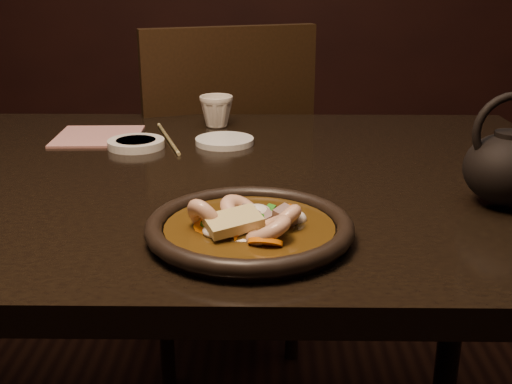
{
  "coord_description": "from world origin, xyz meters",
  "views": [
    {
      "loc": [
        0.25,
        -1.03,
        1.08
      ],
      "look_at": [
        0.24,
        -0.24,
        0.8
      ],
      "focal_mm": 45.0,
      "sensor_mm": 36.0,
      "label": 1
    }
  ],
  "objects_px": {
    "table": "(121,214)",
    "plate": "(250,229)",
    "chair": "(218,185)",
    "teapot": "(507,165)",
    "tea_cup": "(216,110)"
  },
  "relations": [
    {
      "from": "table",
      "to": "tea_cup",
      "type": "xyz_separation_m",
      "value": [
        0.15,
        0.33,
        0.11
      ]
    },
    {
      "from": "plate",
      "to": "teapot",
      "type": "height_order",
      "value": "teapot"
    },
    {
      "from": "chair",
      "to": "tea_cup",
      "type": "height_order",
      "value": "chair"
    },
    {
      "from": "chair",
      "to": "tea_cup",
      "type": "distance_m",
      "value": 0.39
    },
    {
      "from": "plate",
      "to": "teapot",
      "type": "relative_size",
      "value": 1.64
    },
    {
      "from": "table",
      "to": "tea_cup",
      "type": "bearing_deg",
      "value": 66.07
    },
    {
      "from": "teapot",
      "to": "plate",
      "type": "bearing_deg",
      "value": -165.26
    },
    {
      "from": "table",
      "to": "tea_cup",
      "type": "height_order",
      "value": "tea_cup"
    },
    {
      "from": "table",
      "to": "plate",
      "type": "xyz_separation_m",
      "value": [
        0.23,
        -0.28,
        0.09
      ]
    },
    {
      "from": "table",
      "to": "plate",
      "type": "relative_size",
      "value": 5.95
    },
    {
      "from": "chair",
      "to": "plate",
      "type": "height_order",
      "value": "chair"
    },
    {
      "from": "table",
      "to": "chair",
      "type": "relative_size",
      "value": 1.69
    },
    {
      "from": "table",
      "to": "plate",
      "type": "bearing_deg",
      "value": -49.98
    },
    {
      "from": "table",
      "to": "chair",
      "type": "distance_m",
      "value": 0.65
    },
    {
      "from": "table",
      "to": "teapot",
      "type": "relative_size",
      "value": 9.74
    }
  ]
}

